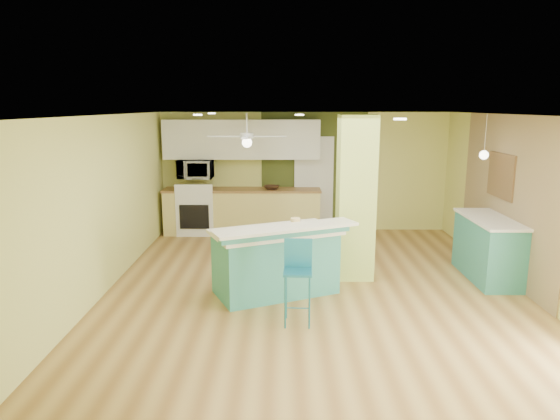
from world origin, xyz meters
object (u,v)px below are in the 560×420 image
object	(u,v)px
peninsula	(276,260)
side_counter	(488,248)
fruit_bowl	(272,188)
canister	(295,224)
bar_stool	(298,268)

from	to	relation	value
peninsula	side_counter	size ratio (longest dim) A/B	1.42
side_counter	fruit_bowl	xyz separation A→B (m)	(-3.39, 2.72, 0.50)
fruit_bowl	peninsula	bearing A→B (deg)	-87.83
canister	fruit_bowl	bearing A→B (deg)	96.79
side_counter	canister	world-z (taller)	canister
fruit_bowl	canister	size ratio (longest dim) A/B	1.81
canister	side_counter	bearing A→B (deg)	11.97
peninsula	fruit_bowl	bearing A→B (deg)	68.08
bar_stool	canister	bearing A→B (deg)	93.38
peninsula	fruit_bowl	world-z (taller)	peninsula
side_counter	fruit_bowl	bearing A→B (deg)	141.21
side_counter	canister	bearing A→B (deg)	-168.03
peninsula	bar_stool	world-z (taller)	peninsula
bar_stool	canister	world-z (taller)	canister
side_counter	canister	xyz separation A→B (m)	(-2.99, -0.63, 0.52)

